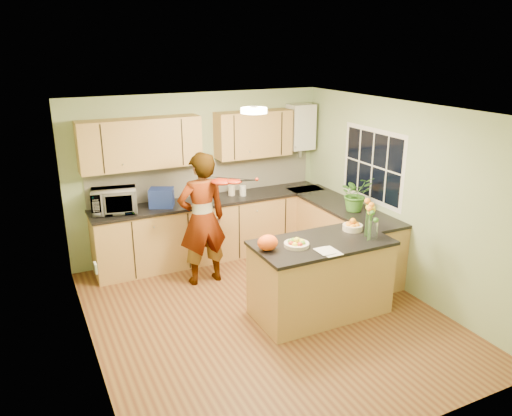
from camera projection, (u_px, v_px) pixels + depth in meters
name	position (u px, v px, depth m)	size (l,w,h in m)	color
floor	(265.00, 315.00, 6.14)	(4.50, 4.50, 0.00)	#5B301A
ceiling	(266.00, 110.00, 5.35)	(4.00, 4.50, 0.02)	white
wall_back	(199.00, 175.00, 7.66)	(4.00, 0.02, 2.50)	#95AC7A
wall_front	(398.00, 308.00, 3.82)	(4.00, 0.02, 2.50)	#95AC7A
wall_left	(85.00, 249.00, 4.91)	(0.02, 4.50, 2.50)	#95AC7A
wall_right	(400.00, 197.00, 6.57)	(0.02, 4.50, 2.50)	#95AC7A
back_counter	(214.00, 228.00, 7.69)	(3.64, 0.62, 0.94)	#B88649
right_counter	(341.00, 235.00, 7.42)	(0.62, 2.24, 0.94)	#B88649
splashback	(206.00, 178.00, 7.71)	(3.60, 0.02, 0.52)	white
upper_cabinets	(190.00, 139.00, 7.26)	(3.20, 0.34, 0.70)	#B88649
boiler	(301.00, 127.00, 8.03)	(0.40, 0.30, 0.86)	silver
window_right	(373.00, 166.00, 6.99)	(0.01, 1.30, 1.05)	silver
light_switch	(96.00, 268.00, 4.39)	(0.02, 0.09, 0.09)	silver
ceiling_lamp	(254.00, 110.00, 5.62)	(0.30, 0.30, 0.07)	#FFEABF
peninsula_island	(320.00, 277.00, 6.06)	(1.65, 0.85, 0.95)	#B88649
fruit_dish	(297.00, 243.00, 5.75)	(0.29, 0.29, 0.10)	beige
orange_bowl	(353.00, 225.00, 6.25)	(0.25, 0.25, 0.15)	beige
flower_vase	(374.00, 211.00, 5.90)	(0.29, 0.29, 0.53)	silver
orange_bag	(268.00, 243.00, 5.63)	(0.24, 0.20, 0.18)	#FF5615
papers	(329.00, 251.00, 5.61)	(0.20, 0.28, 0.01)	silver
violinist	(202.00, 219.00, 6.73)	(0.67, 0.44, 1.85)	#DFA088
violin	(221.00, 182.00, 6.45)	(0.64, 0.25, 0.13)	#531505
microwave	(114.00, 201.00, 6.90)	(0.60, 0.41, 0.33)	silver
blue_box	(162.00, 198.00, 7.15)	(0.34, 0.25, 0.27)	navy
kettle	(208.00, 193.00, 7.45)	(0.15, 0.15, 0.28)	#B0B0B5
jar_cream	(232.00, 190.00, 7.70)	(0.11, 0.11, 0.17)	beige
jar_white	(243.00, 191.00, 7.68)	(0.10, 0.10, 0.16)	silver
potted_plant	(356.00, 194.00, 6.95)	(0.45, 0.39, 0.50)	#3E7A28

